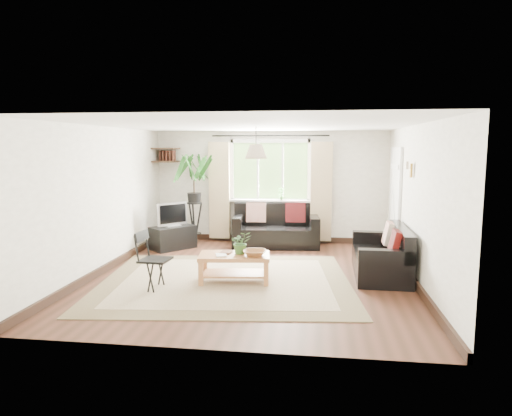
# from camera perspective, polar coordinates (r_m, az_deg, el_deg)

# --- Properties ---
(floor) EXTENTS (5.50, 5.50, 0.00)m
(floor) POSITION_cam_1_polar(r_m,az_deg,el_deg) (7.45, -0.41, -8.44)
(floor) COLOR #321B10
(floor) RESTS_ON ground
(ceiling) EXTENTS (5.50, 5.50, 0.00)m
(ceiling) POSITION_cam_1_polar(r_m,az_deg,el_deg) (7.16, -0.43, 10.33)
(ceiling) COLOR white
(ceiling) RESTS_ON floor
(wall_back) EXTENTS (5.00, 0.02, 2.40)m
(wall_back) POSITION_cam_1_polar(r_m,az_deg,el_deg) (9.92, 1.79, 2.65)
(wall_back) COLOR beige
(wall_back) RESTS_ON floor
(wall_front) EXTENTS (5.00, 0.02, 2.40)m
(wall_front) POSITION_cam_1_polar(r_m,az_deg,el_deg) (4.53, -5.26, -3.39)
(wall_front) COLOR beige
(wall_front) RESTS_ON floor
(wall_left) EXTENTS (0.02, 5.50, 2.40)m
(wall_left) POSITION_cam_1_polar(r_m,az_deg,el_deg) (7.95, -18.57, 1.01)
(wall_left) COLOR beige
(wall_left) RESTS_ON floor
(wall_right) EXTENTS (0.02, 5.50, 2.40)m
(wall_right) POSITION_cam_1_polar(r_m,az_deg,el_deg) (7.30, 19.42, 0.41)
(wall_right) COLOR beige
(wall_right) RESTS_ON floor
(rug) EXTENTS (4.12, 3.64, 0.02)m
(rug) POSITION_cam_1_polar(r_m,az_deg,el_deg) (7.14, -3.80, -9.08)
(rug) COLOR beige
(rug) RESTS_ON floor
(window) EXTENTS (2.50, 0.16, 2.16)m
(window) POSITION_cam_1_polar(r_m,az_deg,el_deg) (9.86, 1.77, 4.66)
(window) COLOR white
(window) RESTS_ON wall_back
(door) EXTENTS (0.06, 0.96, 2.06)m
(door) POSITION_cam_1_polar(r_m,az_deg,el_deg) (8.97, 16.98, 0.50)
(door) COLOR silver
(door) RESTS_ON wall_right
(corner_shelf) EXTENTS (0.50, 0.50, 0.34)m
(corner_shelf) POSITION_cam_1_polar(r_m,az_deg,el_deg) (10.12, -11.20, 6.52)
(corner_shelf) COLOR black
(corner_shelf) RESTS_ON wall_back
(pendant_lamp) EXTENTS (0.36, 0.36, 0.54)m
(pendant_lamp) POSITION_cam_1_polar(r_m,az_deg,el_deg) (7.55, -0.00, 7.54)
(pendant_lamp) COLOR beige
(pendant_lamp) RESTS_ON ceiling
(wall_sconce) EXTENTS (0.12, 0.12, 0.28)m
(wall_sconce) POSITION_cam_1_polar(r_m,az_deg,el_deg) (7.53, 18.61, 4.78)
(wall_sconce) COLOR beige
(wall_sconce) RESTS_ON wall_right
(sofa_back) EXTENTS (1.84, 1.05, 0.83)m
(sofa_back) POSITION_cam_1_polar(r_m,az_deg,el_deg) (9.52, 2.48, -2.33)
(sofa_back) COLOR black
(sofa_back) RESTS_ON floor
(sofa_right) EXTENTS (1.63, 0.84, 0.76)m
(sofa_right) POSITION_cam_1_polar(r_m,az_deg,el_deg) (7.63, 15.30, -5.39)
(sofa_right) COLOR black
(sofa_right) RESTS_ON floor
(coffee_table) EXTENTS (1.13, 0.71, 0.44)m
(coffee_table) POSITION_cam_1_polar(r_m,az_deg,el_deg) (7.06, -2.71, -7.52)
(coffee_table) COLOR #955E30
(coffee_table) RESTS_ON floor
(table_plant) EXTENTS (0.40, 0.38, 0.35)m
(table_plant) POSITION_cam_1_polar(r_m,az_deg,el_deg) (7.01, -1.92, -4.33)
(table_plant) COLOR #345F26
(table_plant) RESTS_ON coffee_table
(bowl) EXTENTS (0.38, 0.38, 0.09)m
(bowl) POSITION_cam_1_polar(r_m,az_deg,el_deg) (6.89, -0.18, -5.64)
(bowl) COLOR brown
(bowl) RESTS_ON coffee_table
(book_a) EXTENTS (0.21, 0.25, 0.02)m
(book_a) POSITION_cam_1_polar(r_m,az_deg,el_deg) (6.93, -5.03, -5.89)
(book_a) COLOR white
(book_a) RESTS_ON coffee_table
(book_b) EXTENTS (0.18, 0.24, 0.02)m
(book_b) POSITION_cam_1_polar(r_m,az_deg,el_deg) (7.13, -4.39, -5.47)
(book_b) COLOR brown
(book_b) RESTS_ON coffee_table
(tv_stand) EXTENTS (0.93, 0.97, 0.46)m
(tv_stand) POSITION_cam_1_polar(r_m,az_deg,el_deg) (9.45, -10.35, -3.65)
(tv_stand) COLOR black
(tv_stand) RESTS_ON floor
(tv) EXTENTS (0.60, 0.65, 0.51)m
(tv) POSITION_cam_1_polar(r_m,az_deg,el_deg) (9.37, -10.42, -0.72)
(tv) COLOR #A5A5AA
(tv) RESTS_ON tv_stand
(palm_stand) EXTENTS (0.85, 0.85, 1.93)m
(palm_stand) POSITION_cam_1_polar(r_m,az_deg,el_deg) (9.81, -7.72, 1.14)
(palm_stand) COLOR black
(palm_stand) RESTS_ON floor
(folding_chair) EXTENTS (0.48, 0.48, 0.86)m
(folding_chair) POSITION_cam_1_polar(r_m,az_deg,el_deg) (6.79, -12.46, -6.46)
(folding_chair) COLOR black
(folding_chair) RESTS_ON floor
(sill_plant) EXTENTS (0.14, 0.10, 0.27)m
(sill_plant) POSITION_cam_1_polar(r_m,az_deg,el_deg) (9.80, 3.17, 1.79)
(sill_plant) COLOR #2D6023
(sill_plant) RESTS_ON window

